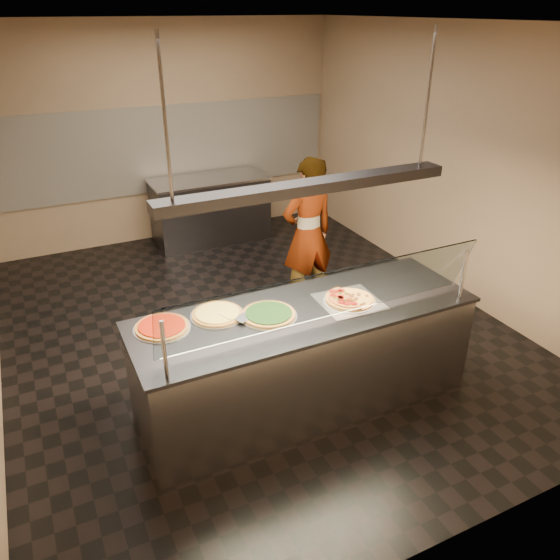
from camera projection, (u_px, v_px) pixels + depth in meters
name	position (u px, v px, depth m)	size (l,w,h in m)	color
ground	(253.00, 327.00, 5.94)	(5.00, 6.00, 0.02)	black
ceiling	(245.00, 20.00, 4.59)	(5.00, 6.00, 0.02)	silver
wall_back	(166.00, 134.00, 7.69)	(5.00, 0.02, 3.00)	tan
wall_front	(475.00, 352.00, 2.85)	(5.00, 0.02, 3.00)	tan
wall_right	(452.00, 164.00, 6.24)	(0.02, 6.00, 3.00)	tan
tile_band	(168.00, 149.00, 7.75)	(4.90, 0.02, 1.20)	silver
serving_counter	(304.00, 358.00, 4.60)	(2.83, 0.94, 0.93)	#B7B7BC
sneeze_guard	(328.00, 296.00, 3.98)	(2.59, 0.18, 0.54)	#B7B7BC
perforated_tray	(349.00, 301.00, 4.50)	(0.51, 0.51, 0.01)	silver
half_pizza_pepperoni	(339.00, 300.00, 4.45)	(0.23, 0.41, 0.05)	brown
half_pizza_sausage	(359.00, 296.00, 4.53)	(0.22, 0.41, 0.04)	brown
pizza_spinach	(268.00, 314.00, 4.30)	(0.45, 0.45, 0.03)	silver
pizza_cheese	(217.00, 314.00, 4.31)	(0.43, 0.43, 0.03)	silver
pizza_tomato	(162.00, 326.00, 4.13)	(0.43, 0.43, 0.03)	silver
pizza_spatula	(232.00, 317.00, 4.23)	(0.24, 0.21, 0.02)	#B7B7BC
prep_table	(211.00, 209.00, 7.95)	(1.66, 0.74, 0.93)	#36363B
worker	(308.00, 234.00, 6.01)	(0.63, 0.41, 1.73)	#423E46
heat_lamp_housing	(308.00, 187.00, 3.93)	(2.30, 0.18, 0.08)	#36363B
lamp_rod_left	(165.00, 121.00, 3.29)	(0.02, 0.02, 1.01)	#B7B7BC
lamp_rod_right	(428.00, 99.00, 4.07)	(0.02, 0.02, 1.01)	#B7B7BC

